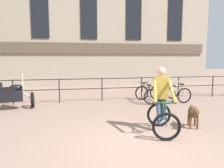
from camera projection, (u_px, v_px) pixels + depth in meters
name	position (u px, v px, depth m)	size (l,w,h in m)	color
ground_plane	(139.00, 146.00, 4.83)	(60.00, 60.00, 0.00)	#8E7060
canal_railing	(102.00, 85.00, 9.80)	(15.05, 0.05, 1.05)	#232326
cyclist_with_bike	(162.00, 103.00, 5.74)	(0.95, 1.30, 1.70)	black
dog	(194.00, 113.00, 6.05)	(0.43, 0.82, 0.62)	brown
parked_motorcycle	(10.00, 95.00, 8.18)	(1.72, 0.91, 1.35)	black
parked_bicycle_near_lamp	(146.00, 94.00, 9.58)	(0.69, 1.13, 0.86)	black
parked_bicycle_mid_left	(162.00, 94.00, 9.73)	(0.81, 1.19, 0.86)	black
parked_bicycle_mid_right	(178.00, 93.00, 9.89)	(0.68, 1.12, 0.86)	black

